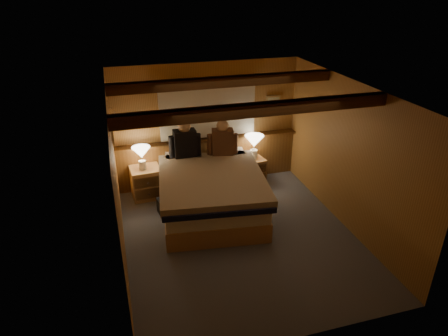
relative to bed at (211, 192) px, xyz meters
name	(u,v)px	position (x,y,z in m)	size (l,w,h in m)	color
floor	(240,236)	(0.25, -0.86, -0.40)	(4.20, 4.20, 0.00)	#494C57
ceiling	(243,90)	(0.25, -0.86, 2.00)	(4.20, 4.20, 0.00)	#DB9B52
wall_back	(207,124)	(0.25, 1.24, 0.80)	(3.60, 3.60, 0.00)	#AF7D3E
wall_left	(117,185)	(-1.55, -0.86, 0.80)	(4.20, 4.20, 0.00)	#AF7D3E
wall_right	(348,156)	(2.05, -0.86, 0.80)	(4.20, 4.20, 0.00)	#AF7D3E
wall_front	(305,255)	(0.25, -2.96, 0.80)	(3.60, 3.60, 0.00)	#AF7D3E
wainscot	(209,159)	(0.25, 1.18, 0.09)	(3.60, 0.23, 0.94)	brown
curtain_window	(208,109)	(0.25, 1.17, 1.12)	(2.18, 0.09, 1.11)	#4A2712
ceiling_beams	(239,94)	(0.25, -0.71, 1.91)	(3.60, 1.65, 0.16)	#4A2712
coat_rail	(114,117)	(-1.47, 0.72, 1.27)	(0.05, 0.55, 0.24)	white
framed_print	(273,102)	(1.60, 1.22, 1.15)	(0.30, 0.04, 0.25)	tan
bed	(211,192)	(0.00, 0.00, 0.00)	(1.98, 2.45, 0.77)	#AB7749
nightstand_left	(146,182)	(-1.04, 0.87, -0.10)	(0.57, 0.52, 0.59)	#AB7749
nightstand_right	(252,170)	(1.09, 0.91, -0.15)	(0.52, 0.48, 0.50)	#AB7749
lamp_left	(141,154)	(-1.08, 0.85, 0.50)	(0.33, 0.33, 0.44)	silver
lamp_right	(254,143)	(1.12, 0.93, 0.44)	(0.38, 0.38, 0.49)	silver
person_left	(185,142)	(-0.28, 0.83, 0.66)	(0.60, 0.24, 0.73)	black
person_right	(223,140)	(0.42, 0.73, 0.64)	(0.57, 0.30, 0.70)	#533221
duffel_bag	(172,205)	(-0.68, 0.18, -0.25)	(0.51, 0.35, 0.34)	black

